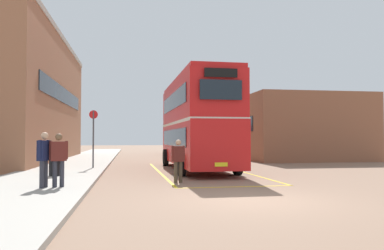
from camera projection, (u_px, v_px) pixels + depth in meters
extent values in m
plane|color=#846651|center=(182.00, 164.00, 24.51)|extent=(135.60, 135.60, 0.00)
cube|color=#A39E93|center=(81.00, 162.00, 25.85)|extent=(4.00, 57.60, 0.14)
cube|color=#9E6647|center=(21.00, 101.00, 27.55)|extent=(5.81, 20.31, 8.72)
cube|color=#232D38|center=(64.00, 95.00, 28.04)|extent=(0.06, 15.44, 1.10)
cube|color=#A89E8E|center=(22.00, 38.00, 27.71)|extent=(5.93, 20.43, 0.36)
cube|color=brown|center=(276.00, 129.00, 35.06)|extent=(8.87, 17.87, 4.95)
cube|color=#232D38|center=(229.00, 126.00, 34.36)|extent=(0.06, 13.58, 1.10)
cylinder|color=black|center=(166.00, 158.00, 23.18)|extent=(0.30, 1.00, 1.00)
cylinder|color=black|center=(207.00, 157.00, 23.63)|extent=(0.30, 1.00, 1.00)
cylinder|color=black|center=(182.00, 165.00, 16.86)|extent=(0.30, 1.00, 1.00)
cylinder|color=black|center=(237.00, 164.00, 17.31)|extent=(0.30, 1.00, 1.00)
cube|color=red|center=(196.00, 143.00, 20.28)|extent=(2.66, 10.41, 2.10)
cube|color=red|center=(196.00, 104.00, 20.35)|extent=(2.66, 10.20, 2.10)
cube|color=red|center=(196.00, 82.00, 20.39)|extent=(2.56, 10.10, 0.20)
cube|color=silver|center=(196.00, 123.00, 20.31)|extent=(2.69, 10.31, 0.14)
cube|color=#19232D|center=(173.00, 138.00, 20.07)|extent=(0.19, 8.50, 0.84)
cube|color=#19232D|center=(173.00, 101.00, 20.13)|extent=(0.19, 8.50, 0.84)
cube|color=#19232D|center=(219.00, 138.00, 20.51)|extent=(0.19, 8.50, 0.84)
cube|color=#19232D|center=(219.00, 102.00, 20.58)|extent=(0.19, 8.50, 0.84)
cube|color=#19232D|center=(221.00, 90.00, 15.24)|extent=(1.73, 0.07, 0.80)
cube|color=black|center=(221.00, 73.00, 15.26)|extent=(1.36, 0.07, 0.36)
cube|color=#19232D|center=(182.00, 136.00, 25.41)|extent=(1.98, 0.08, 1.00)
cube|color=yellow|center=(221.00, 164.00, 15.14)|extent=(0.52, 0.04, 0.16)
cylinder|color=black|center=(170.00, 149.00, 42.56)|extent=(0.34, 0.94, 0.92)
cylinder|color=black|center=(192.00, 149.00, 43.18)|extent=(0.34, 0.94, 0.92)
cylinder|color=black|center=(182.00, 151.00, 36.82)|extent=(0.34, 0.94, 0.92)
cylinder|color=black|center=(207.00, 151.00, 37.44)|extent=(0.34, 0.94, 0.92)
cube|color=#B71414|center=(187.00, 139.00, 40.04)|extent=(3.30, 10.06, 2.60)
cube|color=silver|center=(187.00, 126.00, 40.08)|extent=(3.12, 9.66, 0.12)
cube|color=#19232D|center=(176.00, 136.00, 39.75)|extent=(0.76, 7.87, 0.96)
cube|color=#19232D|center=(199.00, 136.00, 40.35)|extent=(0.76, 7.87, 0.96)
cube|color=#19232D|center=(177.00, 136.00, 44.85)|extent=(1.91, 0.22, 1.10)
cylinder|color=#473828|center=(181.00, 172.00, 14.41)|extent=(0.14, 0.14, 0.78)
cylinder|color=#473828|center=(176.00, 172.00, 14.31)|extent=(0.14, 0.14, 0.78)
cube|color=#591E19|center=(178.00, 154.00, 14.39)|extent=(0.51, 0.36, 0.59)
cylinder|color=#591E19|center=(184.00, 153.00, 14.50)|extent=(0.09, 0.09, 0.56)
cylinder|color=#591E19|center=(173.00, 153.00, 14.27)|extent=(0.09, 0.09, 0.56)
sphere|color=tan|center=(178.00, 142.00, 14.38)|extent=(0.21, 0.21, 0.21)
cylinder|color=#2D2D38|center=(62.00, 174.00, 12.04)|extent=(0.14, 0.14, 0.81)
cylinder|color=#2D2D38|center=(55.00, 174.00, 11.95)|extent=(0.14, 0.14, 0.81)
cube|color=#591E19|center=(59.00, 151.00, 12.02)|extent=(0.52, 0.34, 0.61)
cylinder|color=#591E19|center=(67.00, 150.00, 12.12)|extent=(0.09, 0.09, 0.58)
cylinder|color=#591E19|center=(51.00, 150.00, 11.92)|extent=(0.09, 0.09, 0.58)
sphere|color=brown|center=(59.00, 137.00, 12.02)|extent=(0.22, 0.22, 0.22)
cylinder|color=#2D2D38|center=(46.00, 174.00, 11.94)|extent=(0.14, 0.14, 0.83)
cylinder|color=#2D2D38|center=(42.00, 175.00, 11.73)|extent=(0.14, 0.14, 0.83)
cube|color=#141938|center=(44.00, 151.00, 11.86)|extent=(0.35, 0.53, 0.63)
cylinder|color=#141938|center=(48.00, 149.00, 12.10)|extent=(0.09, 0.09, 0.59)
cylinder|color=#141938|center=(40.00, 150.00, 11.62)|extent=(0.09, 0.09, 0.59)
sphere|color=tan|center=(45.00, 136.00, 11.87)|extent=(0.23, 0.23, 0.23)
cylinder|color=black|center=(55.00, 165.00, 15.54)|extent=(0.44, 0.44, 0.91)
cylinder|color=olive|center=(55.00, 153.00, 15.55)|extent=(0.46, 0.46, 0.04)
cylinder|color=#4C4C51|center=(93.00, 139.00, 19.87)|extent=(0.08, 0.08, 2.94)
cylinder|color=red|center=(93.00, 115.00, 19.92)|extent=(0.44, 0.03, 0.44)
cube|color=gold|center=(159.00, 172.00, 18.85)|extent=(0.35, 12.36, 0.01)
cube|color=gold|center=(239.00, 171.00, 19.57)|extent=(0.35, 12.36, 0.01)
cube|color=gold|center=(235.00, 187.00, 13.13)|extent=(4.19, 0.20, 0.01)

